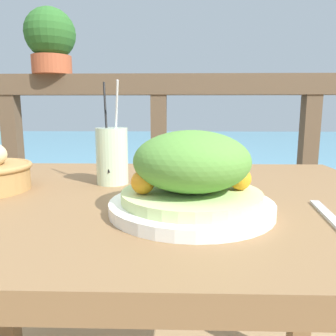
# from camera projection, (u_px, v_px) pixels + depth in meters

# --- Properties ---
(patio_table) EXTENTS (1.12, 0.77, 0.71)m
(patio_table) POSITION_uv_depth(u_px,v_px,m) (139.00, 236.00, 0.72)
(patio_table) COLOR olive
(patio_table) RESTS_ON ground_plane
(railing_fence) EXTENTS (2.80, 0.08, 1.04)m
(railing_fence) POSITION_uv_depth(u_px,v_px,m) (159.00, 146.00, 1.51)
(railing_fence) COLOR brown
(railing_fence) RESTS_ON ground_plane
(sea_backdrop) EXTENTS (12.00, 4.00, 0.49)m
(sea_backdrop) POSITION_uv_depth(u_px,v_px,m) (170.00, 162.00, 4.05)
(sea_backdrop) COLOR #568EA8
(sea_backdrop) RESTS_ON ground_plane
(salad_plate) EXTENTS (0.29, 0.29, 0.14)m
(salad_plate) POSITION_uv_depth(u_px,v_px,m) (192.00, 177.00, 0.56)
(salad_plate) COLOR white
(salad_plate) RESTS_ON patio_table
(drink_glass) EXTENTS (0.08, 0.08, 0.24)m
(drink_glass) POSITION_uv_depth(u_px,v_px,m) (112.00, 156.00, 0.78)
(drink_glass) COLOR beige
(drink_glass) RESTS_ON patio_table
(potted_plant) EXTENTS (0.22, 0.22, 0.28)m
(potted_plant) POSITION_uv_depth(u_px,v_px,m) (50.00, 39.00, 1.44)
(potted_plant) COLOR #A34C2D
(potted_plant) RESTS_ON railing_fence
(knife) EXTENTS (0.04, 0.18, 0.00)m
(knife) POSITION_uv_depth(u_px,v_px,m) (329.00, 216.00, 0.54)
(knife) COLOR silver
(knife) RESTS_ON patio_table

